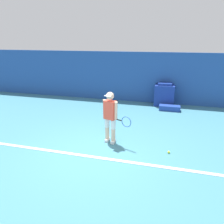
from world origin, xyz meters
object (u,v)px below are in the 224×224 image
object	(u,v)px
tennis_ball	(169,152)
covered_chair	(164,95)
equipment_bag	(170,108)
tennis_player	(111,115)

from	to	relation	value
tennis_ball	covered_chair	world-z (taller)	covered_chair
tennis_ball	covered_chair	size ratio (longest dim) A/B	0.07
equipment_bag	covered_chair	bearing A→B (deg)	112.18
tennis_ball	equipment_bag	distance (m)	3.79
covered_chair	equipment_bag	bearing A→B (deg)	-67.82
tennis_player	equipment_bag	world-z (taller)	tennis_player
tennis_player	tennis_ball	xyz separation A→B (m)	(1.68, -0.24, -0.80)
tennis_player	tennis_ball	size ratio (longest dim) A/B	22.30
tennis_ball	equipment_bag	xyz separation A→B (m)	(-0.07, 3.79, 0.07)
covered_chair	equipment_bag	xyz separation A→B (m)	(0.28, -0.68, -0.39)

